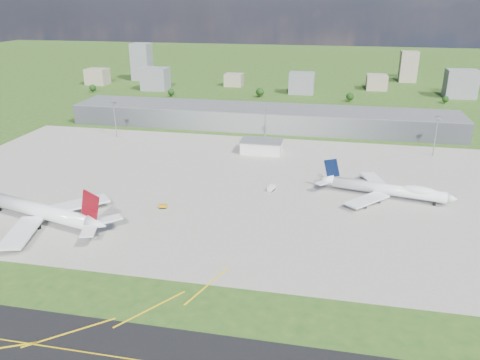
% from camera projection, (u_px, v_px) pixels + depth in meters
% --- Properties ---
extents(ground, '(1400.00, 1400.00, 0.00)m').
position_uv_depth(ground, '(259.00, 132.00, 357.01)').
color(ground, '#254E18').
rests_on(ground, ground).
extents(apron, '(360.00, 190.00, 0.08)m').
position_uv_depth(apron, '(244.00, 186.00, 254.76)').
color(apron, gray).
rests_on(apron, ground).
extents(terminal, '(300.00, 42.00, 15.00)m').
position_uv_depth(terminal, '(262.00, 118.00, 367.97)').
color(terminal, slate).
rests_on(terminal, ground).
extents(ops_building, '(26.00, 16.00, 8.00)m').
position_uv_depth(ops_building, '(262.00, 147.00, 308.08)').
color(ops_building, silver).
rests_on(ops_building, ground).
extents(mast_west, '(3.50, 2.00, 25.90)m').
position_uv_depth(mast_west, '(114.00, 114.00, 336.94)').
color(mast_west, gray).
rests_on(mast_west, ground).
extents(mast_center, '(3.50, 2.00, 25.90)m').
position_uv_depth(mast_center, '(265.00, 121.00, 316.77)').
color(mast_center, gray).
rests_on(mast_center, ground).
extents(mast_east, '(3.50, 2.00, 25.90)m').
position_uv_depth(mast_east, '(437.00, 129.00, 296.60)').
color(mast_east, gray).
rests_on(mast_east, ground).
extents(airliner_red_twin, '(78.26, 59.85, 21.81)m').
position_uv_depth(airliner_red_twin, '(40.00, 211.00, 210.99)').
color(airliner_red_twin, white).
rests_on(airliner_red_twin, ground).
extents(airliner_blue_quad, '(67.36, 52.11, 17.72)m').
position_uv_depth(airliner_blue_quad, '(388.00, 189.00, 237.31)').
color(airliner_blue_quad, white).
rests_on(airliner_blue_quad, ground).
extents(fire_truck, '(8.05, 4.37, 3.40)m').
position_uv_depth(fire_truck, '(23.00, 232.00, 200.97)').
color(fire_truck, maroon).
rests_on(fire_truck, ground).
extents(tug_yellow, '(4.32, 3.04, 1.92)m').
position_uv_depth(tug_yellow, '(163.00, 206.00, 227.43)').
color(tug_yellow, orange).
rests_on(tug_yellow, ground).
extents(van_white_near, '(3.96, 6.20, 2.87)m').
position_uv_depth(van_white_near, '(271.00, 188.00, 247.91)').
color(van_white_near, silver).
rests_on(van_white_near, ground).
extents(van_white_far, '(4.83, 3.57, 2.30)m').
position_uv_depth(van_white_far, '(360.00, 183.00, 255.85)').
color(van_white_far, white).
rests_on(van_white_far, ground).
extents(bldg_far_w, '(24.00, 20.00, 18.00)m').
position_uv_depth(bldg_far_w, '(97.00, 76.00, 549.25)').
color(bldg_far_w, gray).
rests_on(bldg_far_w, ground).
extents(bldg_w, '(28.00, 22.00, 24.00)m').
position_uv_depth(bldg_w, '(155.00, 79.00, 515.23)').
color(bldg_w, slate).
rests_on(bldg_w, ground).
extents(bldg_cw, '(20.00, 18.00, 14.00)m').
position_uv_depth(bldg_cw, '(234.00, 80.00, 538.89)').
color(bldg_cw, gray).
rests_on(bldg_cw, ground).
extents(bldg_c, '(26.00, 20.00, 22.00)m').
position_uv_depth(bldg_c, '(302.00, 83.00, 495.38)').
color(bldg_c, slate).
rests_on(bldg_c, ground).
extents(bldg_ce, '(22.00, 24.00, 16.00)m').
position_uv_depth(bldg_ce, '(377.00, 82.00, 518.31)').
color(bldg_ce, gray).
rests_on(bldg_ce, ground).
extents(bldg_e, '(30.00, 22.00, 28.00)m').
position_uv_depth(bldg_e, '(461.00, 84.00, 474.07)').
color(bldg_e, slate).
rests_on(bldg_e, ground).
extents(bldg_tall_w, '(22.00, 20.00, 44.00)m').
position_uv_depth(bldg_tall_w, '(142.00, 62.00, 573.68)').
color(bldg_tall_w, slate).
rests_on(bldg_tall_w, ground).
extents(bldg_tall_e, '(20.00, 18.00, 36.00)m').
position_uv_depth(bldg_tall_e, '(408.00, 67.00, 562.09)').
color(bldg_tall_e, gray).
rests_on(bldg_tall_e, ground).
extents(tree_far_w, '(7.20, 7.20, 8.80)m').
position_uv_depth(tree_far_w, '(93.00, 88.00, 501.33)').
color(tree_far_w, '#382314').
rests_on(tree_far_w, ground).
extents(tree_w, '(6.75, 6.75, 8.25)m').
position_uv_depth(tree_w, '(171.00, 92.00, 480.38)').
color(tree_w, '#382314').
rests_on(tree_w, ground).
extents(tree_c, '(8.10, 8.10, 9.90)m').
position_uv_depth(tree_c, '(260.00, 92.00, 477.21)').
color(tree_c, '#382314').
rests_on(tree_c, ground).
extents(tree_e, '(7.65, 7.65, 9.35)m').
position_uv_depth(tree_e, '(350.00, 96.00, 456.26)').
color(tree_e, '#382314').
rests_on(tree_e, ground).
extents(tree_far_e, '(6.30, 6.30, 7.70)m').
position_uv_depth(tree_far_e, '(445.00, 99.00, 449.24)').
color(tree_far_e, '#382314').
rests_on(tree_far_e, ground).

